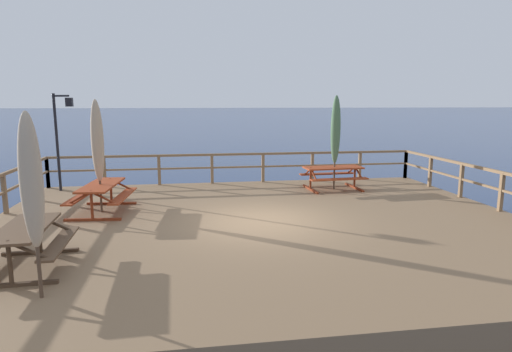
{
  "coord_description": "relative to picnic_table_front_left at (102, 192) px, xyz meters",
  "views": [
    {
      "loc": [
        -1.67,
        -10.15,
        3.79
      ],
      "look_at": [
        0.0,
        0.81,
        1.88
      ],
      "focal_mm": 30.04,
      "sensor_mm": 36.0,
      "label": 1
    }
  ],
  "objects": [
    {
      "name": "picnic_table_back_left",
      "position": [
        -0.53,
        -3.94,
        -0.0
      ],
      "size": [
        1.48,
        1.98,
        0.78
      ],
      "color": "brown",
      "rests_on": "wooden_deck"
    },
    {
      "name": "lamp_post_hooked",
      "position": [
        -1.77,
        3.1,
        1.55
      ],
      "size": [
        0.66,
        0.33,
        3.2
      ],
      "color": "black",
      "rests_on": "wooden_deck"
    },
    {
      "name": "railing_side_right",
      "position": [
        10.63,
        -1.52,
        0.18
      ],
      "size": [
        0.1,
        10.58,
        1.09
      ],
      "color": "brown",
      "rests_on": "wooden_deck"
    },
    {
      "name": "patio_umbrella_short_front",
      "position": [
        -0.03,
        -0.0,
        1.34
      ],
      "size": [
        0.32,
        0.32,
        3.0
      ],
      "color": "#4C3828",
      "rests_on": "wooden_deck"
    },
    {
      "name": "patio_umbrella_tall_mid_right",
      "position": [
        0.1,
        -5.2,
        1.22
      ],
      "size": [
        0.32,
        0.32,
        2.8
      ],
      "color": "#4C3828",
      "rests_on": "wooden_deck"
    },
    {
      "name": "ground_plane",
      "position": [
        4.06,
        -1.52,
        -1.45
      ],
      "size": [
        600.0,
        600.0,
        0.0
      ],
      "primitive_type": "plane",
      "color": "navy"
    },
    {
      "name": "railing_waterside_far",
      "position": [
        4.06,
        3.72,
        0.19
      ],
      "size": [
        13.24,
        0.1,
        1.09
      ],
      "color": "brown",
      "rests_on": "wooden_deck"
    },
    {
      "name": "picnic_table_front_left",
      "position": [
        0.0,
        0.0,
        0.0
      ],
      "size": [
        1.59,
        2.22,
        0.78
      ],
      "color": "#993819",
      "rests_on": "wooden_deck"
    },
    {
      "name": "wooden_deck",
      "position": [
        4.06,
        -1.52,
        -1.01
      ],
      "size": [
        13.44,
        10.78,
        0.88
      ],
      "primitive_type": "cube",
      "color": "#846647",
      "rests_on": "ground"
    },
    {
      "name": "patio_umbrella_tall_front",
      "position": [
        7.16,
        2.04,
        1.44
      ],
      "size": [
        0.32,
        0.32,
        3.15
      ],
      "color": "#4C3828",
      "rests_on": "wooden_deck"
    },
    {
      "name": "picnic_table_back_right",
      "position": [
        7.12,
        2.04,
        -0.0
      ],
      "size": [
        2.03,
        1.51,
        0.78
      ],
      "color": "#993819",
      "rests_on": "wooden_deck"
    }
  ]
}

